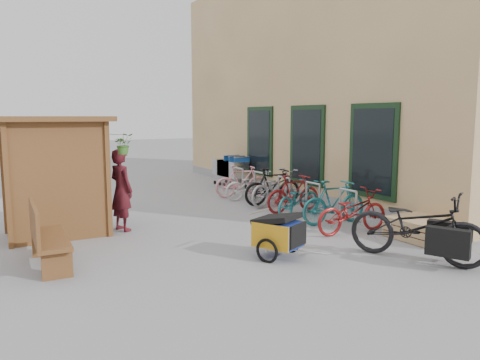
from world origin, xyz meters
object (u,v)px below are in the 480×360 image
bench (44,235)px  bike_1 (334,202)px  shopping_carts (230,168)px  cargo_bike (418,227)px  bike_3 (294,194)px  bike_5 (273,187)px  pallet_stack (424,229)px  bike_6 (253,185)px  kiosk (50,159)px  person_kiosk (121,190)px  bike_0 (352,211)px  bike_7 (242,181)px  bike_2 (298,199)px  child_trailer (279,232)px  bike_4 (276,188)px

bench → bike_1: bearing=3.1°
shopping_carts → cargo_bike: bearing=-97.8°
bike_3 → bike_5: 1.10m
pallet_stack → bike_1: size_ratio=0.72×
bench → bike_6: size_ratio=1.01×
kiosk → shopping_carts: (6.28, 4.18, -0.92)m
person_kiosk → bike_1: (4.30, -1.73, -0.36)m
pallet_stack → bike_0: size_ratio=0.69×
bench → bike_7: (5.93, 4.13, -0.05)m
bench → bike_2: bearing=13.4°
bike_2 → bike_6: size_ratio=0.98×
shopping_carts → child_trailer: shopping_carts is taller
bike_0 → bike_4: 3.31m
bike_5 → person_kiosk: bearing=105.9°
shopping_carts → bike_2: shopping_carts is taller
pallet_stack → person_kiosk: 6.17m
pallet_stack → bike_5: 4.53m
child_trailer → cargo_bike: 2.31m
bike_4 → bike_7: bike_4 is taller
child_trailer → bike_5: bike_5 is taller
cargo_bike → bike_4: (0.66, 5.23, -0.10)m
shopping_carts → bike_4: (-0.55, -3.68, -0.15)m
kiosk → child_trailer: bearing=-47.5°
person_kiosk → bike_3: (4.26, -0.24, -0.39)m
pallet_stack → cargo_bike: bearing=-144.7°
shopping_carts → bike_6: shopping_carts is taller
bike_5 → kiosk: bearing=100.9°
bike_0 → bike_2: size_ratio=1.09×
bench → bike_0: bench is taller
pallet_stack → bike_4: bike_4 is taller
bench → shopping_carts: (6.68, 6.26, 0.10)m
person_kiosk → bike_5: person_kiosk is taller
bike_5 → shopping_carts: bearing=-4.7°
bike_0 → bike_2: (0.03, 1.90, -0.04)m
child_trailer → bike_0: 2.34m
bike_0 → bike_5: 3.43m
pallet_stack → bike_2: bike_2 is taller
person_kiosk → bike_5: 4.45m
bike_3 → bike_5: bearing=-5.8°
bike_2 → bike_6: bike_6 is taller
bike_7 → pallet_stack: bearing=-157.4°
person_kiosk → bike_4: 4.47m
pallet_stack → bike_0: bike_0 is taller
person_kiosk → bike_6: 4.62m
bike_3 → bike_4: 0.98m
bike_6 → bike_7: bike_7 is taller
pallet_stack → bike_0: bearing=129.4°
pallet_stack → child_trailer: bearing=172.2°
cargo_bike → bike_3: cargo_bike is taller
bench → bike_0: 5.85m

